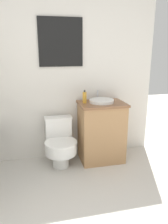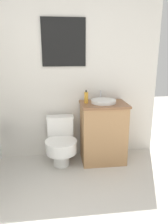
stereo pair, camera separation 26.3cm
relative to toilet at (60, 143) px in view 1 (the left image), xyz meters
The scene contains 5 objects.
wall_back 1.03m from the toilet, 134.45° to the left, with size 3.36×0.07×2.50m.
toilet is the anchor object (origin of this frame).
vanity 0.58m from the toilet, ahead, with size 0.61×0.46×0.82m.
sink 0.78m from the toilet, ahead, with size 0.33×0.36×0.13m.
soap_bottle 0.68m from the toilet, 10.20° to the left, with size 0.05×0.05×0.17m.
Camera 1 is at (0.00, -0.67, 1.48)m, focal length 35.00 mm.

